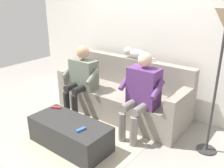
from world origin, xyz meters
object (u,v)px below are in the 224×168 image
at_px(coffee_table, 70,134).
at_px(remote_red, 56,108).
at_px(remote_blue, 81,130).
at_px(cat_on_backrest, 135,53).
at_px(couch, 123,96).
at_px(person_left_seated, 141,91).
at_px(person_right_seated, 81,76).

xyz_separation_m(coffee_table, remote_red, (0.43, -0.15, 0.19)).
relative_size(remote_red, remote_blue, 1.08).
distance_m(cat_on_backrest, remote_blue, 1.63).
distance_m(couch, person_left_seated, 0.75).
bearing_deg(remote_blue, cat_on_backrest, 18.81).
height_order(coffee_table, person_right_seated, person_right_seated).
xyz_separation_m(couch, cat_on_backrest, (-0.03, -0.26, 0.67)).
relative_size(coffee_table, person_right_seated, 0.97).
height_order(person_left_seated, remote_red, person_left_seated).
distance_m(person_left_seated, remote_red, 1.22).
distance_m(coffee_table, person_left_seated, 1.09).
bearing_deg(coffee_table, couch, -90.00).
relative_size(person_left_seated, remote_red, 8.62).
bearing_deg(couch, person_left_seated, 146.67).
relative_size(cat_on_backrest, remote_blue, 4.48).
relative_size(couch, cat_on_backrest, 3.84).
xyz_separation_m(cat_on_backrest, remote_red, (0.46, 1.29, -0.60)).
height_order(coffee_table, remote_blue, remote_blue).
bearing_deg(remote_red, person_right_seated, 71.82).
bearing_deg(person_right_seated, cat_on_backrest, -132.72).
bearing_deg(remote_blue, person_left_seated, -8.37).
bearing_deg(couch, coffee_table, 90.00).
bearing_deg(remote_red, person_left_seated, 4.88).
bearing_deg(person_right_seated, remote_blue, 133.47).
bearing_deg(remote_red, coffee_table, -48.59).
distance_m(couch, remote_blue, 1.27).
xyz_separation_m(person_left_seated, cat_on_backrest, (0.52, -0.63, 0.32)).
relative_size(person_left_seated, remote_blue, 9.35).
height_order(couch, person_left_seated, person_left_seated).
xyz_separation_m(person_left_seated, remote_red, (0.98, 0.67, -0.29)).
height_order(couch, coffee_table, couch).
bearing_deg(remote_blue, person_right_seated, 53.46).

